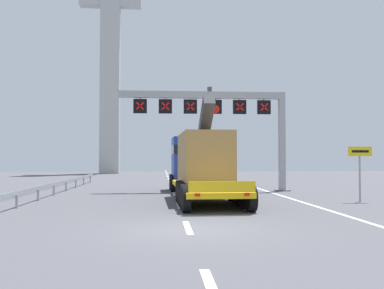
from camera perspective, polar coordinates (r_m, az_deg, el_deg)
ground at (r=13.24m, az=-0.22°, el=-11.56°), size 112.00×112.00×0.00m
lane_markings at (r=41.83m, az=-3.13°, el=-4.92°), size 0.20×72.09×0.01m
edge_line_right at (r=26.11m, az=11.64°, el=-6.73°), size 0.20×63.00×0.01m
overhead_lane_gantry at (r=28.28m, az=4.22°, el=4.67°), size 11.51×0.90×7.02m
heavy_haul_truck_yellow at (r=24.48m, az=0.87°, el=-2.44°), size 3.30×14.11×5.30m
exit_sign_yellow at (r=22.85m, az=22.02°, el=-2.14°), size 1.23×0.15×2.81m
guardrail_left at (r=26.36m, az=-18.50°, el=-5.41°), size 0.13×28.99×0.76m
bridge_pylon_distant at (r=64.72m, az=-11.10°, el=14.83°), size 9.00×2.00×40.82m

